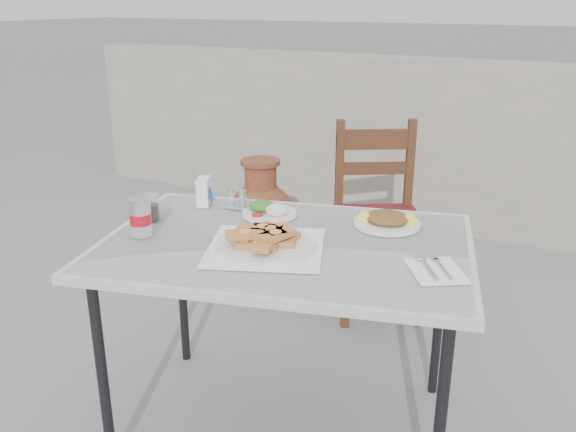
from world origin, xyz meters
The scene contains 13 objects.
ground centered at (0.00, 0.00, 0.00)m, with size 80.00×80.00×0.00m, color slate.
cafe_table centered at (0.18, -0.03, 0.73)m, with size 1.48×1.19×0.79m.
pide_plate centered at (0.15, -0.12, 0.82)m, with size 0.51×0.51×0.08m.
salad_rice_plate centered at (-0.01, 0.18, 0.81)m, with size 0.22×0.22×0.05m.
salad_chopped_plate centered at (0.44, 0.29, 0.81)m, with size 0.25×0.25×0.05m.
soda_can centered at (-0.30, -0.23, 0.86)m, with size 0.08×0.08×0.14m.
cola_glass centered at (-0.38, -0.09, 0.83)m, with size 0.07×0.07×0.10m.
napkin_holder centered at (-0.31, 0.16, 0.84)m, with size 0.09×0.11×0.11m.
condiment_caddy centered at (-0.16, 0.20, 0.81)m, with size 0.12×0.10×0.08m.
cutlery_napkin centered at (0.71, -0.02, 0.79)m, with size 0.24×0.25×0.02m.
chair centered at (0.12, 1.09, 0.52)m, with size 0.61×0.61×1.00m.
terracotta_urn centered at (-0.57, 1.04, 0.35)m, with size 0.43×0.43×0.75m.
back_wall centered at (0.00, 2.50, 0.60)m, with size 6.00×0.25×1.20m, color gray.
Camera 1 is at (1.14, -1.77, 1.59)m, focal length 38.00 mm.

